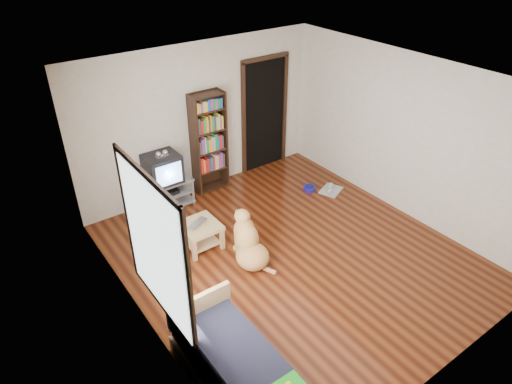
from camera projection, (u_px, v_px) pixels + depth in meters
ground at (291, 255)px, 6.72m from camera, size 5.00×5.00×0.00m
ceiling at (300, 82)px, 5.36m from camera, size 5.00×5.00×0.00m
wall_back at (200, 119)px, 7.76m from camera, size 4.50×0.00×4.50m
wall_front at (466, 284)px, 4.32m from camera, size 4.50×0.00×4.50m
wall_left at (136, 239)px, 4.91m from camera, size 0.00×5.00×5.00m
wall_right at (405, 136)px, 7.17m from camera, size 0.00×5.00×5.00m
laptop at (200, 225)px, 6.66m from camera, size 0.40×0.34×0.03m
dog_bowl at (309, 188)px, 8.26m from camera, size 0.22×0.22×0.08m
grey_rag at (331, 190)px, 8.25m from camera, size 0.49×0.45×0.03m
window at (155, 247)px, 4.47m from camera, size 0.03×1.46×1.70m
doorway at (264, 112)px, 8.52m from camera, size 1.03×0.05×2.19m
tv_stand at (165, 193)px, 7.68m from camera, size 0.90×0.45×0.50m
crt_tv at (162, 168)px, 7.45m from camera, size 0.55×0.52×0.58m
bookshelf at (209, 138)px, 7.84m from camera, size 0.60×0.30×1.80m
sofa at (238, 373)px, 4.69m from camera, size 0.80×1.80×0.80m
coffee_table at (200, 231)px, 6.75m from camera, size 0.55×0.55×0.40m
dog at (249, 244)px, 6.49m from camera, size 0.56×0.94×0.76m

